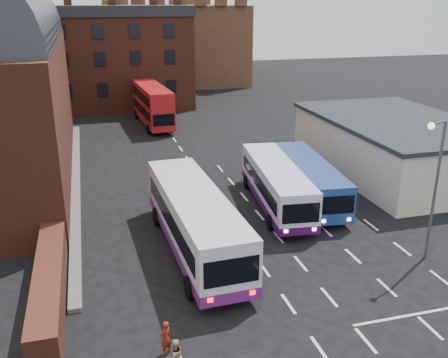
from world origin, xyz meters
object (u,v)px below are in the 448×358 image
object	(u,v)px
street_lamp	(434,178)
bus_blue	(309,178)
bus_white_outbound	(195,217)
pedestrian_beige	(175,357)
bus_red_double	(153,105)
pedestrian_red	(166,338)
bus_white_inbound	(276,183)

from	to	relation	value
street_lamp	bus_blue	bearing A→B (deg)	104.53
bus_white_outbound	street_lamp	bearing A→B (deg)	-22.01
street_lamp	pedestrian_beige	size ratio (longest dim) A/B	5.31
bus_red_double	pedestrian_red	world-z (taller)	bus_red_double
pedestrian_beige	street_lamp	bearing A→B (deg)	-177.77
bus_red_double	pedestrian_red	size ratio (longest dim) A/B	7.50
bus_white_inbound	street_lamp	world-z (taller)	street_lamp
bus_red_double	pedestrian_red	distance (m)	37.46
bus_white_inbound	pedestrian_red	distance (m)	15.52
bus_white_outbound	bus_white_inbound	size ratio (longest dim) A/B	1.15
bus_white_outbound	bus_red_double	xyz separation A→B (m)	(1.79, 29.28, 0.29)
bus_blue	pedestrian_red	xyz separation A→B (m)	(-11.81, -12.89, -0.89)
bus_red_double	street_lamp	world-z (taller)	street_lamp
bus_white_outbound	street_lamp	size ratio (longest dim) A/B	1.65
bus_blue	bus_white_inbound	bearing A→B (deg)	16.72
bus_white_outbound	bus_blue	world-z (taller)	bus_white_outbound
street_lamp	pedestrian_red	bearing A→B (deg)	-165.04
pedestrian_red	pedestrian_beige	distance (m)	1.14
bus_white_inbound	pedestrian_beige	world-z (taller)	bus_white_inbound
bus_white_inbound	bus_blue	world-z (taller)	bus_white_inbound
bus_red_double	bus_blue	bearing A→B (deg)	102.79
street_lamp	bus_white_inbound	bearing A→B (deg)	119.64
street_lamp	pedestrian_red	world-z (taller)	street_lamp
bus_white_inbound	bus_red_double	distance (m)	25.15
bus_red_double	street_lamp	size ratio (longest dim) A/B	1.44
street_lamp	bus_white_outbound	bearing A→B (deg)	160.16
bus_white_outbound	pedestrian_red	bearing A→B (deg)	-112.34
bus_white_outbound	pedestrian_beige	bearing A→B (deg)	-109.07
street_lamp	pedestrian_beige	world-z (taller)	street_lamp
bus_white_outbound	bus_red_double	size ratio (longest dim) A/B	1.15
bus_blue	bus_red_double	size ratio (longest dim) A/B	0.95
bus_blue	bus_red_double	xyz separation A→B (m)	(-7.14, 24.25, 0.65)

